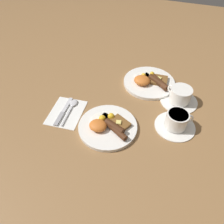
{
  "coord_description": "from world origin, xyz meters",
  "views": [
    {
      "loc": [
        0.2,
        -0.53,
        0.68
      ],
      "look_at": [
        -0.01,
        0.07,
        0.03
      ],
      "focal_mm": 35.0,
      "sensor_mm": 36.0,
      "label": 1
    }
  ],
  "objects_px": {
    "teacup_near": "(176,121)",
    "spoon": "(72,106)",
    "breakfast_plate_near": "(108,126)",
    "teacup_far": "(180,96)",
    "knife": "(63,113)",
    "breakfast_plate_far": "(150,82)"
  },
  "relations": [
    {
      "from": "breakfast_plate_far",
      "to": "knife",
      "type": "distance_m",
      "value": 0.45
    },
    {
      "from": "teacup_near",
      "to": "spoon",
      "type": "bearing_deg",
      "value": -175.33
    },
    {
      "from": "breakfast_plate_far",
      "to": "teacup_far",
      "type": "distance_m",
      "value": 0.17
    },
    {
      "from": "breakfast_plate_near",
      "to": "teacup_near",
      "type": "distance_m",
      "value": 0.27
    },
    {
      "from": "breakfast_plate_near",
      "to": "teacup_far",
      "type": "height_order",
      "value": "teacup_far"
    },
    {
      "from": "teacup_near",
      "to": "knife",
      "type": "bearing_deg",
      "value": -169.45
    },
    {
      "from": "teacup_far",
      "to": "knife",
      "type": "distance_m",
      "value": 0.52
    },
    {
      "from": "breakfast_plate_far",
      "to": "teacup_near",
      "type": "bearing_deg",
      "value": -56.06
    },
    {
      "from": "knife",
      "to": "spoon",
      "type": "xyz_separation_m",
      "value": [
        0.02,
        0.05,
        0.0
      ]
    },
    {
      "from": "spoon",
      "to": "breakfast_plate_near",
      "type": "bearing_deg",
      "value": -113.21
    },
    {
      "from": "teacup_near",
      "to": "knife",
      "type": "relative_size",
      "value": 0.96
    },
    {
      "from": "breakfast_plate_near",
      "to": "teacup_far",
      "type": "distance_m",
      "value": 0.36
    },
    {
      "from": "breakfast_plate_near",
      "to": "spoon",
      "type": "xyz_separation_m",
      "value": [
        -0.19,
        0.06,
        -0.01
      ]
    },
    {
      "from": "breakfast_plate_far",
      "to": "teacup_far",
      "type": "height_order",
      "value": "teacup_far"
    },
    {
      "from": "teacup_near",
      "to": "spoon",
      "type": "xyz_separation_m",
      "value": [
        -0.45,
        -0.04,
        -0.02
      ]
    },
    {
      "from": "breakfast_plate_far",
      "to": "teacup_near",
      "type": "relative_size",
      "value": 1.53
    },
    {
      "from": "breakfast_plate_far",
      "to": "spoon",
      "type": "bearing_deg",
      "value": -136.49
    },
    {
      "from": "breakfast_plate_near",
      "to": "breakfast_plate_far",
      "type": "xyz_separation_m",
      "value": [
        0.1,
        0.33,
        0.0
      ]
    },
    {
      "from": "knife",
      "to": "spoon",
      "type": "bearing_deg",
      "value": -25.55
    },
    {
      "from": "teacup_near",
      "to": "knife",
      "type": "height_order",
      "value": "teacup_near"
    },
    {
      "from": "breakfast_plate_near",
      "to": "knife",
      "type": "distance_m",
      "value": 0.21
    },
    {
      "from": "teacup_far",
      "to": "spoon",
      "type": "bearing_deg",
      "value": -156.32
    }
  ]
}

